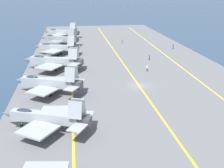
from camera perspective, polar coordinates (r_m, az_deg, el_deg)
The scene contains 15 objects.
ground_plane at distance 65.37m, azimuth 5.47°, elevation -0.65°, with size 2000.00×2000.00×0.00m, color navy.
carrier_deck at distance 65.30m, azimuth 5.47°, elevation -0.49°, with size 206.75×55.60×0.40m, color slate.
deck_stripe_foul_line at distance 70.36m, azimuth 17.67°, elevation 0.31°, with size 186.07×0.36×0.01m, color yellow.
deck_stripe_centerline at distance 65.23m, azimuth 5.48°, elevation -0.32°, with size 186.07×0.36×0.01m, color yellow.
deck_stripe_edge_line at distance 63.46m, azimuth -8.06°, elevation -1.00°, with size 186.07×0.36×0.01m, color yellow.
parked_jet_third at distance 45.45m, azimuth -13.07°, elevation -6.65°, with size 11.82×15.18×5.79m.
parked_jet_fourth at distance 60.59m, azimuth -12.73°, elevation 0.27°, with size 12.11×15.40×6.48m.
parked_jet_fifth at distance 78.21m, azimuth -11.76°, elevation 4.62°, with size 13.65×17.04×6.28m.
parked_jet_sixth at distance 95.12m, azimuth -11.09°, elevation 7.32°, with size 13.16×15.68×6.66m.
parked_jet_seventh at distance 109.90m, azimuth -10.58°, elevation 9.05°, with size 12.35×15.86×6.75m.
parked_jet_eighth at distance 127.07m, azimuth -10.17°, elevation 10.32°, with size 13.99×16.52×6.77m.
crew_brown_vest at distance 113.63m, azimuth 2.11°, elevation 8.75°, with size 0.30×0.41×1.71m.
crew_blue_vest at distance 105.43m, azimuth 12.31°, elevation 7.51°, with size 0.44×0.37×1.79m.
crew_purple_vest at distance 87.75m, azimuth 7.59°, elevation 5.43°, with size 0.45×0.46×1.80m.
crew_white_vest at distance 76.25m, azimuth 7.15°, elevation 3.29°, with size 0.27×0.39×1.72m.
Camera 1 is at (-59.56, 15.09, 22.32)m, focal length 45.00 mm.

